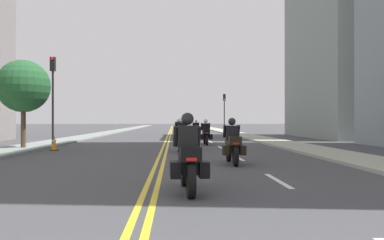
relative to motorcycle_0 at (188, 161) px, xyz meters
name	(u,v)px	position (x,y,z in m)	size (l,w,h in m)	color
ground_plane	(170,132)	(-0.78, 41.51, -0.66)	(264.00, 264.00, 0.00)	#414245
sidewalk_left	(111,132)	(-8.04, 41.51, -0.60)	(2.34, 144.00, 0.12)	gray
sidewalk_right	(228,132)	(6.48, 41.51, -0.60)	(2.34, 144.00, 0.12)	#9FA490
centreline_yellow_inner	(169,132)	(-0.90, 41.51, -0.65)	(0.12, 132.00, 0.01)	yellow
centreline_yellow_outer	(171,132)	(-0.66, 41.51, -0.65)	(0.12, 132.00, 0.01)	yellow
lane_dashes_white	(207,140)	(2.27, 22.51, -0.65)	(0.14, 56.40, 0.01)	silver
building_right_1	(350,31)	(15.28, 26.31, 8.72)	(7.95, 13.60, 18.75)	gray
motorcycle_0	(188,161)	(0.00, 0.00, 0.00)	(0.78, 2.15, 1.65)	black
motorcycle_1	(232,145)	(1.70, 5.29, -0.02)	(0.76, 2.29, 1.58)	black
motorcycle_2	(181,138)	(0.06, 10.83, 0.00)	(0.77, 2.18, 1.63)	black
motorcycle_3	(206,134)	(1.65, 16.13, -0.02)	(0.76, 2.14, 1.58)	black
motorcycle_4	(179,131)	(0.07, 21.86, 0.01)	(0.77, 2.19, 1.65)	black
motorcycle_5	(196,130)	(1.64, 26.66, 0.00)	(0.76, 2.12, 1.58)	black
motorcycle_6	(178,129)	(0.08, 32.40, 0.00)	(0.77, 2.13, 1.63)	black
traffic_cone_0	(54,143)	(-6.24, 11.90, -0.28)	(0.35, 0.35, 0.75)	black
traffic_light_near	(53,85)	(-7.27, 15.09, 2.88)	(0.28, 0.38, 5.14)	black
traffic_light_far	(224,106)	(5.71, 39.08, 2.55)	(0.28, 0.38, 4.66)	black
street_tree_0	(23,86)	(-7.93, 12.38, 2.56)	(2.67, 2.67, 4.57)	#4E3A26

